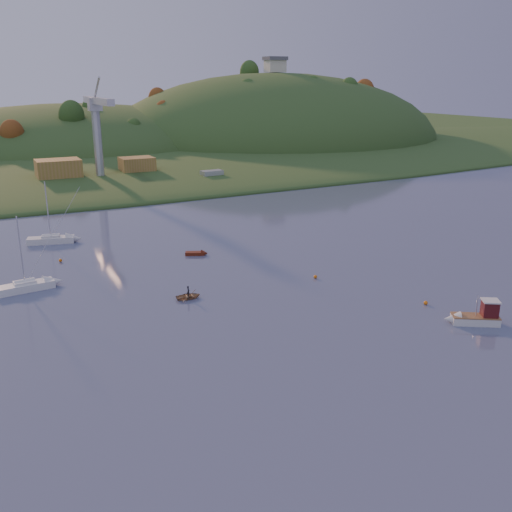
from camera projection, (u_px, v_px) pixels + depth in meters
name	position (u px, v px, depth m)	size (l,w,h in m)	color
ground	(390.00, 415.00, 47.73)	(500.00, 500.00, 0.00)	#3E4465
far_shore	(41.00, 145.00, 243.91)	(620.00, 220.00, 1.50)	#25471C
shore_slope	(66.00, 165.00, 188.47)	(640.00, 150.00, 7.00)	#25471C
hill_center	(73.00, 149.00, 231.16)	(140.00, 120.00, 36.00)	#25471C
hill_right	(274.00, 143.00, 254.93)	(150.00, 130.00, 60.00)	#25471C
hilltop_house	(275.00, 64.00, 245.06)	(9.00, 7.00, 6.45)	beige
hillside_trees	(56.00, 158.00, 205.53)	(280.00, 50.00, 32.00)	#264B1B
wharf	(111.00, 179.00, 153.59)	(42.00, 16.00, 2.40)	slate
shed_west	(59.00, 169.00, 147.78)	(11.00, 8.00, 4.80)	olive
shed_east	(137.00, 165.00, 157.79)	(9.00, 7.00, 4.00)	olive
dock_crane	(97.00, 120.00, 144.50)	(3.20, 28.00, 20.30)	#B7B7BC
fishing_boat	(472.00, 317.00, 65.30)	(6.24, 4.86, 3.93)	silver
sailboat_near	(25.00, 286.00, 75.61)	(7.55, 3.08, 10.17)	white
sailboat_far	(51.00, 239.00, 97.74)	(8.00, 4.11, 10.65)	silver
canoe	(188.00, 296.00, 72.96)	(2.28, 3.19, 0.66)	#9B7A55
paddler	(188.00, 293.00, 72.85)	(0.53, 0.35, 1.46)	black
red_tender	(199.00, 253.00, 91.26)	(3.78, 2.58, 1.22)	#551B0C
work_vessel	(212.00, 179.00, 154.26)	(14.05, 6.21, 3.50)	#525C6C
buoy_0	(426.00, 303.00, 70.99)	(0.50, 0.50, 0.50)	orange
buoy_1	(315.00, 277.00, 80.41)	(0.50, 0.50, 0.50)	orange
buoy_2	(22.00, 282.00, 78.50)	(0.50, 0.50, 0.50)	orange
buoy_3	(60.00, 260.00, 87.73)	(0.50, 0.50, 0.50)	orange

